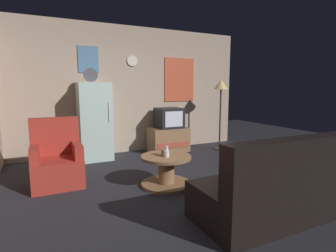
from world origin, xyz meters
name	(u,v)px	position (x,y,z in m)	size (l,w,h in m)	color
ground_plane	(187,187)	(0.00, 0.00, 0.00)	(12.00, 12.00, 0.00)	#232328
wall_with_art	(132,90)	(0.01, 2.45, 1.35)	(5.20, 0.12, 2.70)	tan
fridge	(94,121)	(-0.90, 2.08, 0.75)	(0.60, 0.62, 1.77)	silver
tv_stand	(168,140)	(0.69, 2.05, 0.26)	(0.84, 0.53, 0.53)	#8E6642
crt_tv	(169,118)	(0.70, 2.05, 0.75)	(0.54, 0.51, 0.44)	black
standing_lamp	(221,90)	(1.84, 1.72, 1.36)	(0.32, 0.32, 1.59)	#332D28
coffee_table	(166,170)	(-0.24, 0.18, 0.22)	(0.72, 0.72, 0.44)	#8E6642
wine_glass	(166,151)	(-0.26, 0.13, 0.51)	(0.05, 0.05, 0.15)	silver
mug_ceramic_white	(166,154)	(-0.27, 0.11, 0.48)	(0.08, 0.08, 0.09)	silver
mug_ceramic_tan	(164,152)	(-0.26, 0.21, 0.48)	(0.08, 0.08, 0.09)	tan
armchair	(57,161)	(-1.65, 0.91, 0.34)	(0.68, 0.68, 0.96)	#A52D23
couch	(276,190)	(0.41, -1.20, 0.31)	(1.70, 0.80, 0.92)	black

